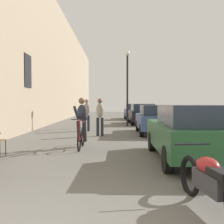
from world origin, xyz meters
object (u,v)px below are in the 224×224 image
at_px(pedestrian_mid, 87,113).
at_px(parked_car_third, 142,114).
at_px(parked_car_second, 155,119).
at_px(parked_motorcycle, 212,183).
at_px(pedestrian_near, 100,115).
at_px(street_lamp, 128,79).
at_px(parked_car_nearest, 189,132).
at_px(cyclist_on_bicycle, 82,124).
at_px(parked_car_fourth, 134,111).

relative_size(pedestrian_mid, parked_car_third, 0.42).
height_order(parked_car_second, parked_motorcycle, parked_car_second).
relative_size(pedestrian_near, street_lamp, 0.35).
bearing_deg(pedestrian_mid, parked_car_nearest, -65.81).
height_order(parked_car_second, parked_car_third, parked_car_third).
xyz_separation_m(pedestrian_near, parked_car_nearest, (2.58, -5.37, -0.22)).
xyz_separation_m(street_lamp, parked_motorcycle, (0.41, -13.87, -2.70)).
bearing_deg(parked_motorcycle, parked_car_third, 87.35).
distance_m(cyclist_on_bicycle, parked_motorcycle, 5.96).
xyz_separation_m(pedestrian_near, street_lamp, (1.55, 5.18, 2.13)).
height_order(cyclist_on_bicycle, parked_car_second, cyclist_on_bicycle).
height_order(street_lamp, parked_car_nearest, street_lamp).
relative_size(cyclist_on_bicycle, parked_motorcycle, 0.82).
distance_m(pedestrian_mid, parked_car_second, 3.74).
relative_size(pedestrian_mid, street_lamp, 0.36).
relative_size(parked_car_nearest, parked_car_fourth, 1.02).
relative_size(pedestrian_near, parked_car_nearest, 0.42).
bearing_deg(parked_car_second, parked_car_third, 89.96).
bearing_deg(parked_motorcycle, cyclist_on_bicycle, 114.28).
relative_size(cyclist_on_bicycle, parked_car_nearest, 0.42).
height_order(pedestrian_mid, parked_car_fourth, pedestrian_mid).
relative_size(cyclist_on_bicycle, street_lamp, 0.36).
distance_m(pedestrian_near, parked_car_second, 2.85).
bearing_deg(parked_car_fourth, parked_motorcycle, -91.74).
bearing_deg(cyclist_on_bicycle, parked_car_nearest, -34.49).
xyz_separation_m(pedestrian_near, parked_car_third, (2.69, 7.09, -0.22)).
bearing_deg(street_lamp, parked_car_nearest, -84.44).
height_order(cyclist_on_bicycle, parked_car_nearest, cyclist_on_bicycle).
height_order(pedestrian_mid, parked_motorcycle, pedestrian_mid).
bearing_deg(parked_car_nearest, parked_motorcycle, -100.56).
distance_m(cyclist_on_bicycle, parked_car_fourth, 16.60).
height_order(parked_car_third, parked_motorcycle, parked_car_third).
bearing_deg(cyclist_on_bicycle, parked_car_second, 52.79).
xyz_separation_m(parked_car_second, parked_motorcycle, (-0.73, -9.60, -0.34)).
relative_size(cyclist_on_bicycle, parked_car_third, 0.42).
height_order(parked_car_nearest, parked_car_fourth, parked_car_nearest).
bearing_deg(parked_car_third, pedestrian_near, -110.80).
bearing_deg(cyclist_on_bicycle, street_lamp, 76.42).
height_order(cyclist_on_bicycle, parked_motorcycle, cyclist_on_bicycle).
height_order(cyclist_on_bicycle, street_lamp, street_lamp).
bearing_deg(parked_car_nearest, parked_car_fourth, 89.87).
distance_m(cyclist_on_bicycle, pedestrian_mid, 5.47).
relative_size(parked_car_nearest, parked_car_second, 1.03).
bearing_deg(parked_motorcycle, parked_car_nearest, 79.44).
bearing_deg(parked_car_third, street_lamp, -120.81).
distance_m(parked_car_nearest, parked_car_second, 6.29).
distance_m(parked_car_fourth, parked_motorcycle, 21.74).
relative_size(parked_car_third, parked_car_fourth, 1.01).
distance_m(pedestrian_near, parked_motorcycle, 8.93).
distance_m(pedestrian_near, street_lamp, 5.81).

